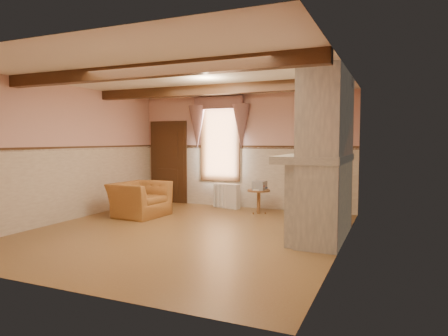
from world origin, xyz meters
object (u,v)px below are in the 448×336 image
at_px(oil_lamp, 323,146).
at_px(bowl, 317,152).
at_px(radiator, 227,196).
at_px(armchair, 140,199).
at_px(side_table, 259,202).
at_px(mantel_clock, 324,148).

bearing_deg(oil_lamp, bowl, -90.00).
xyz_separation_m(radiator, oil_lamp, (2.55, -1.47, 1.26)).
xyz_separation_m(armchair, radiator, (1.35, 1.72, -0.07)).
bearing_deg(armchair, radiator, -34.20).
relative_size(side_table, bowl, 1.47).
bearing_deg(mantel_clock, armchair, -174.20).
distance_m(bowl, mantel_clock, 0.70).
distance_m(mantel_clock, oil_lamp, 0.15).
xyz_separation_m(radiator, mantel_clock, (2.55, -1.32, 1.22)).
bearing_deg(side_table, radiator, 157.04).
xyz_separation_m(armchair, bowl, (3.90, -0.30, 1.09)).
relative_size(bowl, oil_lamp, 1.34).
xyz_separation_m(bowl, oil_lamp, (0.00, 0.55, 0.09)).
bearing_deg(armchair, bowl, -90.46).
relative_size(armchair, mantel_clock, 4.77).
bearing_deg(radiator, oil_lamp, -16.97).
bearing_deg(mantel_clock, side_table, 150.04).
height_order(armchair, radiator, armchair).
xyz_separation_m(side_table, oil_lamp, (1.59, -1.06, 1.29)).
bearing_deg(armchair, oil_lamp, -82.47).
height_order(radiator, mantel_clock, mantel_clock).
bearing_deg(mantel_clock, radiator, 152.58).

